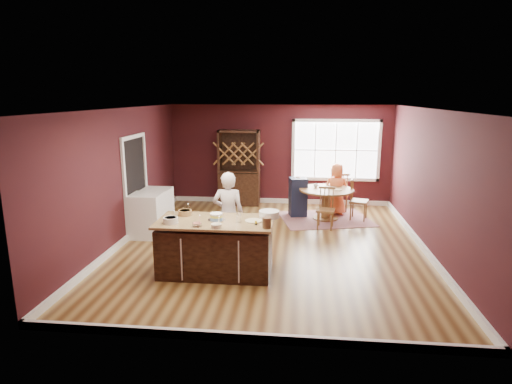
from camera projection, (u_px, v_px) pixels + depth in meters
room_shell at (271, 179)px, 8.29m from camera, size 7.00×7.00×7.00m
window at (336, 150)px, 11.47m from camera, size 2.36×0.10×1.66m
doorway at (136, 186)px, 9.25m from camera, size 0.08×1.26×2.13m
kitchen_island at (216, 248)px, 7.19m from camera, size 1.93×1.01×0.92m
dining_table at (326, 198)px, 10.29m from camera, size 1.30×1.30×0.75m
baker at (228, 214)px, 7.87m from camera, size 0.59×0.40×1.60m
layer_cake at (216, 217)px, 7.08m from camera, size 0.29×0.29×0.12m
bowl_blue at (171, 220)px, 6.93m from camera, size 0.24×0.24×0.09m
bowl_yellow at (185, 213)px, 7.38m from camera, size 0.23×0.23×0.09m
bowl_pink at (197, 225)px, 6.75m from camera, size 0.16×0.16×0.06m
bowl_olive at (216, 226)px, 6.69m from camera, size 0.17×0.17×0.06m
drinking_glass at (239, 217)px, 6.96m from camera, size 0.08×0.08×0.16m
dinner_plate at (254, 221)px, 7.03m from camera, size 0.28×0.28×0.02m
white_tub at (269, 214)px, 7.24m from camera, size 0.34×0.34×0.12m
stoneware_crock at (267, 223)px, 6.66m from camera, size 0.14×0.14×0.17m
toy_figurine at (256, 223)px, 6.83m from camera, size 0.04×0.04×0.07m
rug at (325, 219)px, 10.41m from camera, size 2.41×2.06×0.01m
chair_east at (359, 199)px, 10.25m from camera, size 0.51×0.52×1.01m
chair_south at (326, 208)px, 9.57m from camera, size 0.45×0.43×0.94m
chair_north at (339, 192)px, 11.01m from camera, size 0.51×0.49×1.03m
seated_woman at (336, 189)px, 10.69m from camera, size 0.67×0.47×1.30m
high_chair at (298, 196)px, 10.59m from camera, size 0.48×0.48×1.00m
toddler at (295, 183)px, 10.64m from camera, size 0.18×0.14×0.26m
table_plate at (338, 190)px, 10.12m from camera, size 0.20×0.20×0.01m
table_cup at (316, 186)px, 10.40m from camera, size 0.12×0.12×0.09m
hutch at (239, 168)px, 11.60m from camera, size 1.11×0.46×2.04m
washer at (147, 215)px, 9.03m from camera, size 0.64×0.62×0.93m
dryer at (157, 208)px, 9.65m from camera, size 0.62×0.60×0.90m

